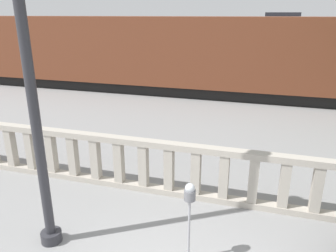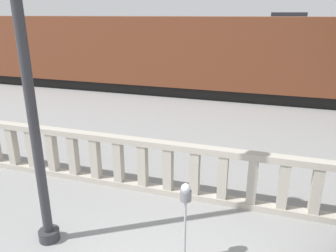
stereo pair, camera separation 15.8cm
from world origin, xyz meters
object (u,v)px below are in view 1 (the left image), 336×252
at_px(lamppost, 22,27).
at_px(parking_meter, 190,199).
at_px(train_near, 189,54).
at_px(train_far, 187,36).

bearing_deg(lamppost, parking_meter, 6.09).
distance_m(lamppost, train_near, 12.33).
height_order(lamppost, train_far, lamppost).
relative_size(lamppost, train_far, 0.32).
distance_m(parking_meter, train_far, 29.57).
bearing_deg(train_near, lamppost, -88.18).
distance_m(train_near, train_far, 17.29).
bearing_deg(parking_meter, train_far, 103.88).
height_order(lamppost, parking_meter, lamppost).
xyz_separation_m(lamppost, parking_meter, (2.50, 0.27, -2.59)).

